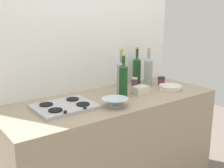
{
  "coord_description": "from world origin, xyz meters",
  "views": [
    {
      "loc": [
        -1.28,
        -1.73,
        1.56
      ],
      "look_at": [
        0.0,
        0.0,
        1.02
      ],
      "focal_mm": 44.52,
      "sensor_mm": 36.0,
      "label": 1
    }
  ],
  "objects_px": {
    "wine_bottle_mid_right": "(121,77)",
    "condiment_jar_rear": "(134,83)",
    "plate_stack": "(170,87)",
    "wine_bottle_rightmost": "(148,71)",
    "mixing_bowl": "(115,102)",
    "wine_bottle_leftmost": "(137,70)",
    "butter_dish": "(140,90)",
    "wine_bottle_mid_left": "(123,80)",
    "condiment_jar_front": "(161,81)",
    "stovetop_hob": "(65,106)"
  },
  "relations": [
    {
      "from": "plate_stack",
      "to": "wine_bottle_leftmost",
      "type": "bearing_deg",
      "value": 102.26
    },
    {
      "from": "wine_bottle_rightmost",
      "to": "butter_dish",
      "type": "relative_size",
      "value": 2.63
    },
    {
      "from": "plate_stack",
      "to": "wine_bottle_mid_right",
      "type": "distance_m",
      "value": 0.49
    },
    {
      "from": "wine_bottle_rightmost",
      "to": "butter_dish",
      "type": "xyz_separation_m",
      "value": [
        -0.24,
        -0.16,
        -0.11
      ]
    },
    {
      "from": "wine_bottle_leftmost",
      "to": "wine_bottle_mid_right",
      "type": "height_order",
      "value": "wine_bottle_mid_right"
    },
    {
      "from": "condiment_jar_front",
      "to": "condiment_jar_rear",
      "type": "height_order",
      "value": "condiment_jar_rear"
    },
    {
      "from": "wine_bottle_leftmost",
      "to": "wine_bottle_rightmost",
      "type": "relative_size",
      "value": 0.99
    },
    {
      "from": "wine_bottle_mid_left",
      "to": "wine_bottle_rightmost",
      "type": "height_order",
      "value": "same"
    },
    {
      "from": "plate_stack",
      "to": "stovetop_hob",
      "type": "bearing_deg",
      "value": 173.94
    },
    {
      "from": "wine_bottle_rightmost",
      "to": "mixing_bowl",
      "type": "relative_size",
      "value": 1.8
    },
    {
      "from": "wine_bottle_rightmost",
      "to": "wine_bottle_mid_right",
      "type": "bearing_deg",
      "value": -168.49
    },
    {
      "from": "plate_stack",
      "to": "condiment_jar_rear",
      "type": "xyz_separation_m",
      "value": [
        -0.25,
        0.21,
        0.03
      ]
    },
    {
      "from": "stovetop_hob",
      "to": "wine_bottle_leftmost",
      "type": "xyz_separation_m",
      "value": [
        0.92,
        0.26,
        0.12
      ]
    },
    {
      "from": "wine_bottle_leftmost",
      "to": "butter_dish",
      "type": "bearing_deg",
      "value": -126.5
    },
    {
      "from": "wine_bottle_rightmost",
      "to": "butter_dish",
      "type": "height_order",
      "value": "wine_bottle_rightmost"
    },
    {
      "from": "stovetop_hob",
      "to": "wine_bottle_rightmost",
      "type": "distance_m",
      "value": 0.95
    },
    {
      "from": "wine_bottle_mid_left",
      "to": "wine_bottle_mid_right",
      "type": "relative_size",
      "value": 0.93
    },
    {
      "from": "butter_dish",
      "to": "wine_bottle_mid_right",
      "type": "bearing_deg",
      "value": 151.58
    },
    {
      "from": "mixing_bowl",
      "to": "wine_bottle_mid_left",
      "type": "bearing_deg",
      "value": 36.49
    },
    {
      "from": "plate_stack",
      "to": "wine_bottle_rightmost",
      "type": "bearing_deg",
      "value": 106.56
    },
    {
      "from": "wine_bottle_mid_right",
      "to": "butter_dish",
      "type": "bearing_deg",
      "value": -28.42
    },
    {
      "from": "plate_stack",
      "to": "wine_bottle_mid_left",
      "type": "distance_m",
      "value": 0.52
    },
    {
      "from": "wine_bottle_rightmost",
      "to": "stovetop_hob",
      "type": "bearing_deg",
      "value": -173.0
    },
    {
      "from": "wine_bottle_leftmost",
      "to": "wine_bottle_mid_left",
      "type": "relative_size",
      "value": 0.99
    },
    {
      "from": "wine_bottle_leftmost",
      "to": "butter_dish",
      "type": "distance_m",
      "value": 0.39
    },
    {
      "from": "wine_bottle_mid_right",
      "to": "condiment_jar_front",
      "type": "xyz_separation_m",
      "value": [
        0.51,
        0.02,
        -0.11
      ]
    },
    {
      "from": "wine_bottle_rightmost",
      "to": "condiment_jar_rear",
      "type": "xyz_separation_m",
      "value": [
        -0.18,
        -0.01,
        -0.09
      ]
    },
    {
      "from": "wine_bottle_mid_right",
      "to": "mixing_bowl",
      "type": "distance_m",
      "value": 0.35
    },
    {
      "from": "condiment_jar_rear",
      "to": "condiment_jar_front",
      "type": "bearing_deg",
      "value": -8.24
    },
    {
      "from": "wine_bottle_rightmost",
      "to": "condiment_jar_rear",
      "type": "relative_size",
      "value": 3.41
    },
    {
      "from": "wine_bottle_rightmost",
      "to": "mixing_bowl",
      "type": "height_order",
      "value": "wine_bottle_rightmost"
    },
    {
      "from": "mixing_bowl",
      "to": "condiment_jar_front",
      "type": "relative_size",
      "value": 2.52
    },
    {
      "from": "condiment_jar_front",
      "to": "wine_bottle_rightmost",
      "type": "bearing_deg",
      "value": 155.68
    },
    {
      "from": "wine_bottle_mid_left",
      "to": "wine_bottle_mid_right",
      "type": "xyz_separation_m",
      "value": [
        0.05,
        0.08,
        0.01
      ]
    },
    {
      "from": "plate_stack",
      "to": "mixing_bowl",
      "type": "bearing_deg",
      "value": -173.22
    },
    {
      "from": "plate_stack",
      "to": "wine_bottle_rightmost",
      "type": "distance_m",
      "value": 0.26
    },
    {
      "from": "plate_stack",
      "to": "condiment_jar_rear",
      "type": "height_order",
      "value": "condiment_jar_rear"
    },
    {
      "from": "mixing_bowl",
      "to": "butter_dish",
      "type": "bearing_deg",
      "value": 20.72
    },
    {
      "from": "stovetop_hob",
      "to": "wine_bottle_mid_right",
      "type": "distance_m",
      "value": 0.57
    },
    {
      "from": "wine_bottle_mid_right",
      "to": "condiment_jar_front",
      "type": "height_order",
      "value": "wine_bottle_mid_right"
    },
    {
      "from": "wine_bottle_leftmost",
      "to": "wine_bottle_rightmost",
      "type": "height_order",
      "value": "wine_bottle_rightmost"
    },
    {
      "from": "condiment_jar_front",
      "to": "condiment_jar_rear",
      "type": "xyz_separation_m",
      "value": [
        -0.31,
        0.04,
        0.01
      ]
    },
    {
      "from": "wine_bottle_mid_right",
      "to": "condiment_jar_rear",
      "type": "height_order",
      "value": "wine_bottle_mid_right"
    },
    {
      "from": "wine_bottle_mid_left",
      "to": "mixing_bowl",
      "type": "relative_size",
      "value": 1.79
    },
    {
      "from": "plate_stack",
      "to": "butter_dish",
      "type": "xyz_separation_m",
      "value": [
        -0.31,
        0.06,
        0.01
      ]
    },
    {
      "from": "wine_bottle_leftmost",
      "to": "wine_bottle_rightmost",
      "type": "bearing_deg",
      "value": -84.52
    },
    {
      "from": "wine_bottle_mid_left",
      "to": "condiment_jar_front",
      "type": "xyz_separation_m",
      "value": [
        0.55,
        0.11,
        -0.11
      ]
    },
    {
      "from": "mixing_bowl",
      "to": "condiment_jar_front",
      "type": "distance_m",
      "value": 0.79
    },
    {
      "from": "wine_bottle_rightmost",
      "to": "condiment_jar_rear",
      "type": "distance_m",
      "value": 0.2
    },
    {
      "from": "plate_stack",
      "to": "butter_dish",
      "type": "bearing_deg",
      "value": 168.22
    }
  ]
}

